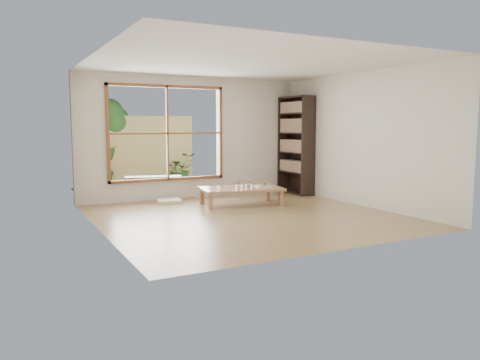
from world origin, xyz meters
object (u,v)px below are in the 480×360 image
object	(u,v)px
bookshelf	(296,145)
garden_bench	(154,179)
low_table	(241,190)
food_tray	(263,186)

from	to	relation	value
bookshelf	garden_bench	world-z (taller)	bookshelf
low_table	garden_bench	xyz separation A→B (m)	(-1.13, 2.08, 0.06)
low_table	bookshelf	xyz separation A→B (m)	(1.86, 0.81, 0.81)
low_table	garden_bench	distance (m)	2.37
food_tray	garden_bench	world-z (taller)	food_tray
low_table	food_tray	world-z (taller)	food_tray
low_table	bookshelf	bearing A→B (deg)	33.94
bookshelf	food_tray	size ratio (longest dim) A/B	7.02
bookshelf	garden_bench	xyz separation A→B (m)	(-2.99, 1.26, -0.75)
food_tray	bookshelf	bearing A→B (deg)	40.56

